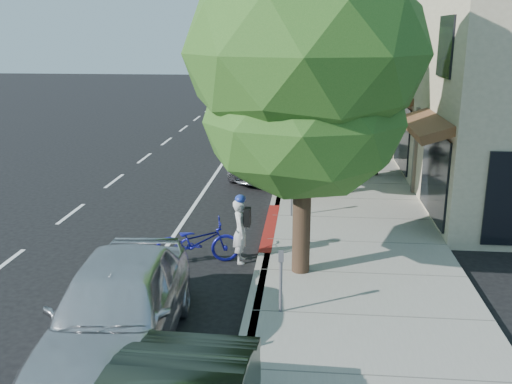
# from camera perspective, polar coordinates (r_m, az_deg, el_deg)

# --- Properties ---
(ground) EXTENTS (120.00, 120.00, 0.00)m
(ground) POSITION_cam_1_polar(r_m,az_deg,el_deg) (15.06, 1.16, -5.22)
(ground) COLOR black
(ground) RESTS_ON ground
(sidewalk) EXTENTS (4.60, 56.00, 0.15)m
(sidewalk) POSITION_cam_1_polar(r_m,az_deg,el_deg) (22.69, 8.48, 2.04)
(sidewalk) COLOR gray
(sidewalk) RESTS_ON ground
(curb) EXTENTS (0.30, 56.00, 0.15)m
(curb) POSITION_cam_1_polar(r_m,az_deg,el_deg) (22.68, 2.67, 2.19)
(curb) COLOR #9E998E
(curb) RESTS_ON ground
(curb_red_segment) EXTENTS (0.32, 4.00, 0.15)m
(curb_red_segment) POSITION_cam_1_polar(r_m,az_deg,el_deg) (15.97, 1.43, -3.69)
(curb_red_segment) COLOR maroon
(curb_red_segment) RESTS_ON ground
(storefront_building) EXTENTS (10.00, 36.00, 7.00)m
(storefront_building) POSITION_cam_1_polar(r_m,az_deg,el_deg) (33.20, 20.80, 11.51)
(storefront_building) COLOR beige
(storefront_building) RESTS_ON ground
(street_tree_0) EXTENTS (5.08, 5.08, 7.94)m
(street_tree_0) POSITION_cam_1_polar(r_m,az_deg,el_deg) (12.03, 4.95, 13.16)
(street_tree_0) COLOR black
(street_tree_0) RESTS_ON ground
(street_tree_1) EXTENTS (4.63, 4.63, 7.42)m
(street_tree_1) POSITION_cam_1_polar(r_m,az_deg,el_deg) (18.04, 5.14, 13.07)
(street_tree_1) COLOR black
(street_tree_1) RESTS_ON ground
(street_tree_2) EXTENTS (4.83, 4.83, 7.08)m
(street_tree_2) POSITION_cam_1_polar(r_m,az_deg,el_deg) (24.05, 5.24, 13.01)
(street_tree_2) COLOR black
(street_tree_2) RESTS_ON ground
(street_tree_3) EXTENTS (4.30, 4.30, 7.13)m
(street_tree_3) POSITION_cam_1_polar(r_m,az_deg,el_deg) (30.04, 5.32, 13.84)
(street_tree_3) COLOR black
(street_tree_3) RESTS_ON ground
(street_tree_4) EXTENTS (4.93, 4.93, 7.22)m
(street_tree_4) POSITION_cam_1_polar(r_m,az_deg,el_deg) (36.04, 5.37, 14.04)
(street_tree_4) COLOR black
(street_tree_4) RESTS_ON ground
(street_tree_5) EXTENTS (4.78, 4.78, 7.55)m
(street_tree_5) POSITION_cam_1_polar(r_m,az_deg,el_deg) (42.03, 5.41, 14.65)
(street_tree_5) COLOR black
(street_tree_5) RESTS_ON ground
(cyclist) EXTENTS (0.44, 0.61, 1.57)m
(cyclist) POSITION_cam_1_polar(r_m,az_deg,el_deg) (13.67, -1.55, -3.93)
(cyclist) COLOR beige
(cyclist) RESTS_ON ground
(bicycle) EXTENTS (2.14, 1.15, 1.07)m
(bicycle) POSITION_cam_1_polar(r_m,az_deg,el_deg) (13.78, -5.88, -4.96)
(bicycle) COLOR navy
(bicycle) RESTS_ON ground
(silver_suv) EXTENTS (2.92, 6.22, 1.72)m
(silver_suv) POSITION_cam_1_polar(r_m,az_deg,el_deg) (22.53, 1.42, 4.16)
(silver_suv) COLOR silver
(silver_suv) RESTS_ON ground
(dark_sedan) EXTENTS (1.95, 4.93, 1.60)m
(dark_sedan) POSITION_cam_1_polar(r_m,az_deg,el_deg) (28.72, 0.06, 6.56)
(dark_sedan) COLOR black
(dark_sedan) RESTS_ON ground
(white_pickup) EXTENTS (2.48, 5.59, 1.59)m
(white_pickup) POSITION_cam_1_polar(r_m,az_deg,el_deg) (29.43, 1.97, 6.78)
(white_pickup) COLOR silver
(white_pickup) RESTS_ON ground
(dark_suv_far) EXTENTS (1.81, 4.33, 1.46)m
(dark_suv_far) POSITION_cam_1_polar(r_m,az_deg,el_deg) (41.57, 0.93, 9.33)
(dark_suv_far) COLOR black
(dark_suv_far) RESTS_ON ground
(near_car_a) EXTENTS (2.39, 5.19, 1.72)m
(near_car_a) POSITION_cam_1_polar(r_m,az_deg,el_deg) (10.16, -13.68, -11.20)
(near_car_a) COLOR silver
(near_car_a) RESTS_ON ground
(pedestrian) EXTENTS (0.79, 0.64, 1.52)m
(pedestrian) POSITION_cam_1_polar(r_m,az_deg,el_deg) (21.92, 11.28, 3.67)
(pedestrian) COLOR black
(pedestrian) RESTS_ON sidewalk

